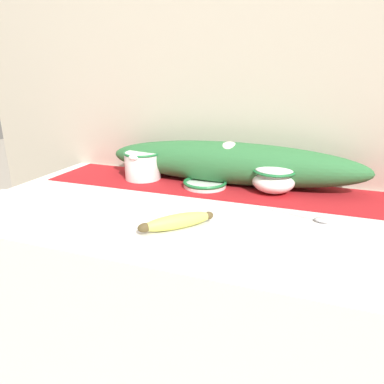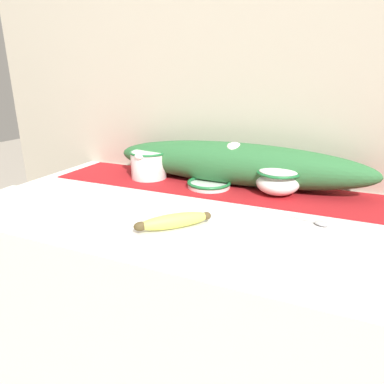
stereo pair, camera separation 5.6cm
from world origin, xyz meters
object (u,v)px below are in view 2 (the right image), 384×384
object	(u,v)px
cream_pitcher	(149,163)
banana	(174,221)
sugar_bowl	(278,179)
napkin_stack	(13,198)
small_dish	(209,184)
spoon	(314,222)

from	to	relation	value
cream_pitcher	banana	bearing A→B (deg)	-51.95
sugar_bowl	banana	world-z (taller)	sugar_bowl
banana	napkin_stack	xyz separation A→B (m)	(-0.50, -0.01, -0.01)
sugar_bowl	napkin_stack	world-z (taller)	sugar_bowl
small_dish	spoon	world-z (taller)	small_dish
napkin_stack	small_dish	bearing A→B (deg)	35.15
banana	spoon	size ratio (longest dim) A/B	0.80
sugar_bowl	small_dish	world-z (taller)	sugar_bowl
spoon	napkin_stack	bearing A→B (deg)	-151.81
napkin_stack	spoon	bearing A→B (deg)	12.12
small_dish	spoon	distance (m)	0.37
small_dish	spoon	xyz separation A→B (m)	(0.33, -0.16, -0.01)
sugar_bowl	banana	distance (m)	0.38
small_dish	napkin_stack	xyz separation A→B (m)	(-0.47, -0.33, -0.01)
banana	napkin_stack	bearing A→B (deg)	-178.40
small_dish	banana	xyz separation A→B (m)	(0.03, -0.32, 0.00)
sugar_bowl	spoon	bearing A→B (deg)	-55.62
small_dish	napkin_stack	bearing A→B (deg)	-144.85
napkin_stack	sugar_bowl	bearing A→B (deg)	27.11
sugar_bowl	banana	xyz separation A→B (m)	(-0.18, -0.33, -0.03)
cream_pitcher	banana	xyz separation A→B (m)	(0.26, -0.33, -0.04)
spoon	cream_pitcher	bearing A→B (deg)	178.49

